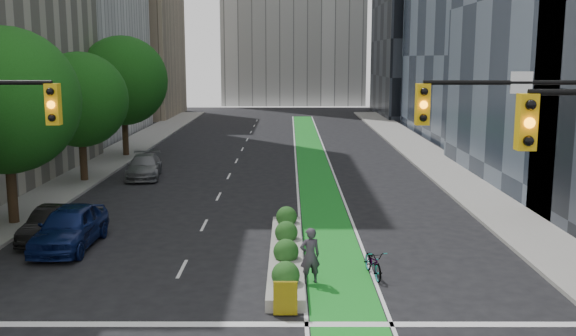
{
  "coord_description": "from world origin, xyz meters",
  "views": [
    {
      "loc": [
        1.3,
        -15.83,
        7.44
      ],
      "look_at": [
        1.27,
        9.74,
        3.0
      ],
      "focal_mm": 40.0,
      "sensor_mm": 36.0,
      "label": 1
    }
  ],
  "objects_px": {
    "bicycle": "(373,263)",
    "cyclist": "(310,256)",
    "parked_car_left_mid": "(53,224)",
    "parked_car_left_far": "(144,166)",
    "parked_car_left_near": "(70,227)",
    "median_planter": "(286,250)"
  },
  "relations": [
    {
      "from": "parked_car_left_far",
      "to": "parked_car_left_near",
      "type": "bearing_deg",
      "value": -95.67
    },
    {
      "from": "median_planter",
      "to": "bicycle",
      "type": "xyz_separation_m",
      "value": [
        3.0,
        -1.79,
        0.12
      ]
    },
    {
      "from": "parked_car_left_far",
      "to": "cyclist",
      "type": "bearing_deg",
      "value": -70.05
    },
    {
      "from": "cyclist",
      "to": "parked_car_left_far",
      "type": "relative_size",
      "value": 0.39
    },
    {
      "from": "bicycle",
      "to": "parked_car_left_mid",
      "type": "bearing_deg",
      "value": 152.1
    },
    {
      "from": "median_planter",
      "to": "bicycle",
      "type": "height_order",
      "value": "median_planter"
    },
    {
      "from": "parked_car_left_near",
      "to": "parked_car_left_mid",
      "type": "bearing_deg",
      "value": 134.95
    },
    {
      "from": "bicycle",
      "to": "parked_car_left_mid",
      "type": "relative_size",
      "value": 0.45
    },
    {
      "from": "median_planter",
      "to": "parked_car_left_near",
      "type": "height_order",
      "value": "parked_car_left_near"
    },
    {
      "from": "cyclist",
      "to": "parked_car_left_far",
      "type": "distance_m",
      "value": 21.3
    },
    {
      "from": "bicycle",
      "to": "cyclist",
      "type": "relative_size",
      "value": 0.98
    },
    {
      "from": "bicycle",
      "to": "parked_car_left_far",
      "type": "height_order",
      "value": "parked_car_left_far"
    },
    {
      "from": "parked_car_left_far",
      "to": "median_planter",
      "type": "bearing_deg",
      "value": -68.78
    },
    {
      "from": "bicycle",
      "to": "cyclist",
      "type": "xyz_separation_m",
      "value": [
        -2.2,
        -0.69,
        0.46
      ]
    },
    {
      "from": "parked_car_left_mid",
      "to": "parked_car_left_far",
      "type": "height_order",
      "value": "parked_car_left_far"
    },
    {
      "from": "parked_car_left_near",
      "to": "parked_car_left_far",
      "type": "bearing_deg",
      "value": 92.28
    },
    {
      "from": "median_planter",
      "to": "parked_car_left_far",
      "type": "xyz_separation_m",
      "value": [
        -8.92,
        16.48,
        0.34
      ]
    },
    {
      "from": "median_planter",
      "to": "parked_car_left_far",
      "type": "height_order",
      "value": "parked_car_left_far"
    },
    {
      "from": "parked_car_left_near",
      "to": "parked_car_left_mid",
      "type": "relative_size",
      "value": 1.2
    },
    {
      "from": "bicycle",
      "to": "parked_car_left_far",
      "type": "relative_size",
      "value": 0.38
    },
    {
      "from": "cyclist",
      "to": "parked_car_left_near",
      "type": "bearing_deg",
      "value": -38.3
    },
    {
      "from": "parked_car_left_mid",
      "to": "parked_car_left_near",
      "type": "bearing_deg",
      "value": -42.81
    }
  ]
}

